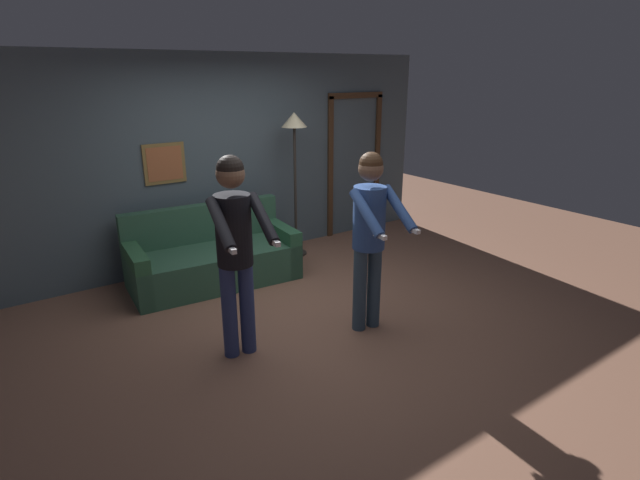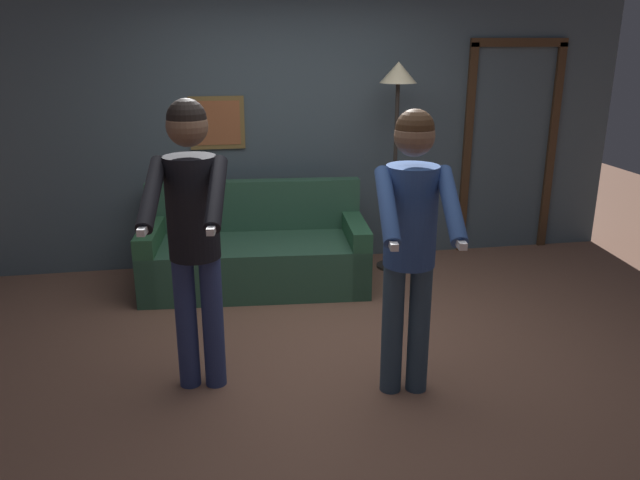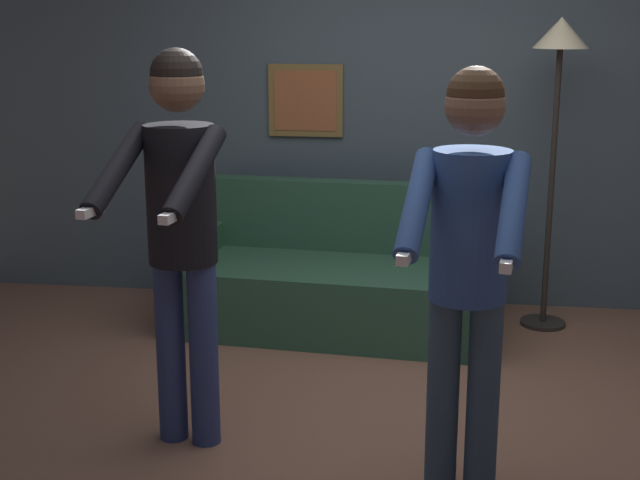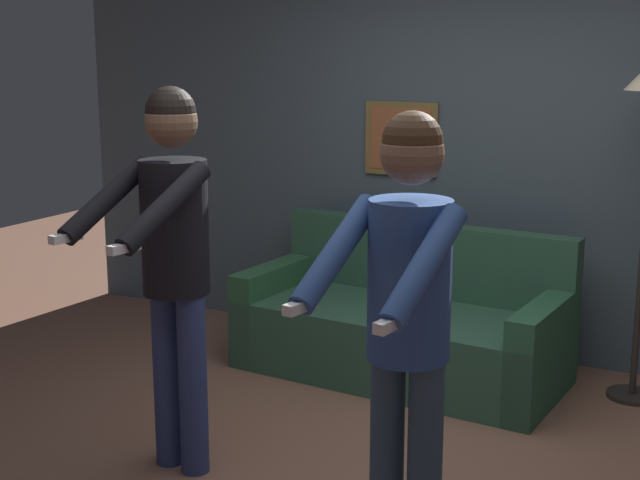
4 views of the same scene
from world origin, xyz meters
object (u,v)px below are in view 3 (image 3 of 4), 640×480
Objects in this scene: torchiere_lamp at (559,73)px; person_standing_left at (180,211)px; person_standing_right at (469,246)px; couch at (334,284)px.

torchiere_lamp reaches higher than person_standing_left.
torchiere_lamp is 2.26m from person_standing_right.
person_standing_left is at bearing -105.88° from couch.
torchiere_lamp is at bearing 9.47° from couch.
person_standing_left reaches higher than couch.
person_standing_right is at bearing -104.43° from torchiere_lamp.
person_standing_left is 1.25m from person_standing_right.
person_standing_left is (-0.46, -1.63, 0.80)m from couch.
couch is at bearing -170.53° from torchiere_lamp.
torchiere_lamp is (1.30, 0.22, 1.28)m from couch.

